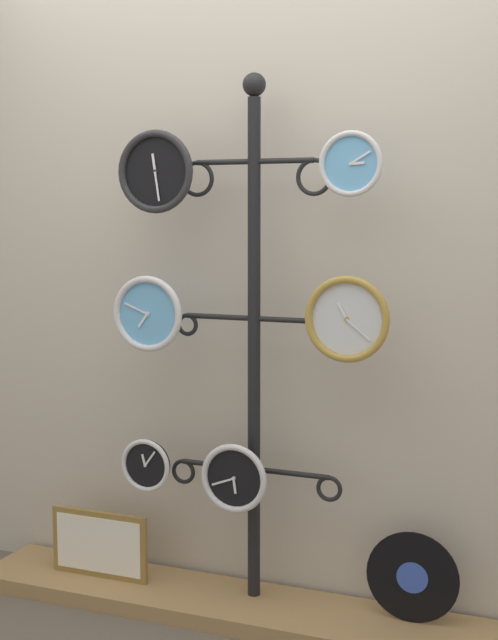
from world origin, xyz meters
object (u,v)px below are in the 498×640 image
Objects in this scene: clock_top_left at (156,172)px; clock_bottom_left at (146,465)px; vinyl_record at (412,577)px; clock_top_right at (351,164)px; clock_bottom_center at (234,478)px; display_stand at (254,405)px; clock_middle_right at (347,319)px; clock_middle_left at (148,314)px; picture_frame at (99,544)px.

clock_bottom_left is (-0.06, 0.01, -1.10)m from clock_top_left.
clock_top_left is 0.91× the size of vinyl_record.
clock_bottom_center is (-0.41, -0.02, -1.11)m from clock_top_right.
display_stand reaches higher than clock_top_left.
clock_middle_right is 0.94m from vinyl_record.
clock_top_left is 0.52m from clock_middle_left.
clock_bottom_center is at bearing -171.25° from vinyl_record.
clock_middle_left is 1.33m from vinyl_record.
clock_bottom_center is at bearing -177.60° from clock_middle_right.
clock_bottom_left reaches higher than picture_frame.
clock_top_left reaches higher than picture_frame.
display_stand is 0.95m from clock_top_right.
clock_bottom_left is at bearing -167.71° from display_stand.
display_stand is 9.70× the size of clock_bottom_left.
clock_top_left is 1.37× the size of clock_top_right.
clock_bottom_left is 0.62× the size of vinyl_record.
clock_top_left reaches higher than vinyl_record.
display_stand reaches higher than clock_middle_left.
picture_frame is (-0.59, 0.04, -0.35)m from clock_bottom_center.
clock_bottom_center reaches higher than clock_bottom_left.
clock_bottom_left is at bearing -179.96° from clock_top_right.
clock_bottom_center is at bearing -2.12° from clock_middle_left.
vinyl_record is (0.63, 0.10, -0.31)m from clock_bottom_center.
clock_middle_left is (-0.76, -0.01, -0.53)m from clock_top_right.
clock_middle_left is at bearing -17.01° from clock_bottom_left.
clock_top_right reaches higher than clock_middle_left.
clock_top_left reaches higher than clock_middle_left.
clock_top_right is 1.77m from picture_frame.
display_stand is 0.52m from clock_middle_right.
picture_frame is at bearing 179.06° from clock_top_right.
clock_middle_right is at bearing -153.59° from clock_top_right.
display_stand reaches higher than clock_middle_right.
picture_frame is (-1.01, 0.02, -1.46)m from clock_top_right.
clock_top_right is 0.77× the size of clock_middle_left.
display_stand is 0.82m from vinyl_record.
clock_bottom_left is 0.37m from clock_bottom_center.
vinyl_record is at bearing 2.86° from picture_frame.
clock_top_right is at bearing -12.98° from display_stand.
vinyl_record is 0.78× the size of picture_frame.
clock_middle_left is 1.39× the size of clock_bottom_left.
picture_frame is at bearing 178.90° from clock_middle_right.
vinyl_record is (0.60, -0.01, -0.56)m from display_stand.
clock_top_right reaches higher than clock_middle_right.
clock_top_left is at bearing -174.78° from vinyl_record.
picture_frame is at bearing -173.54° from display_stand.
clock_middle_left is at bearing 178.00° from clock_top_left.
clock_bottom_center is 0.78× the size of vinyl_record.
display_stand is 0.27m from clock_bottom_center.
clock_middle_right is at bearing 0.45° from clock_top_left.
clock_top_right is 0.52× the size of picture_frame.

